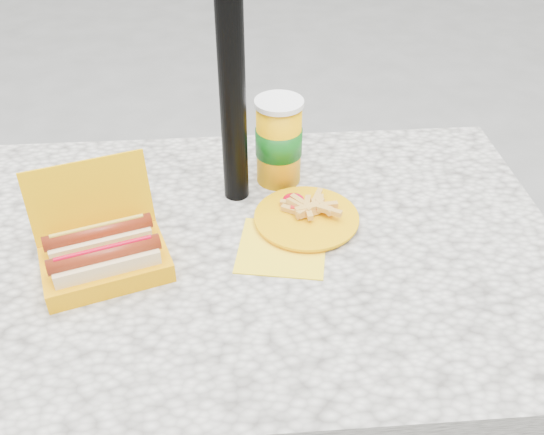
{
  "coord_description": "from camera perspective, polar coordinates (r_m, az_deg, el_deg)",
  "views": [
    {
      "loc": [
        -0.01,
        -0.86,
        1.47
      ],
      "look_at": [
        0.06,
        0.01,
        0.8
      ],
      "focal_mm": 40.0,
      "sensor_mm": 36.0,
      "label": 1
    }
  ],
  "objects": [
    {
      "name": "picnic_table",
      "position": [
        1.2,
        -2.9,
        -6.46
      ],
      "size": [
        1.2,
        0.8,
        0.75
      ],
      "color": "beige",
      "rests_on": "ground"
    },
    {
      "name": "umbrella_pole",
      "position": [
        1.09,
        -4.01,
        17.43
      ],
      "size": [
        0.05,
        0.05,
        2.2
      ],
      "primitive_type": "cylinder",
      "color": "black",
      "rests_on": "ground"
    },
    {
      "name": "fries_plate",
      "position": [
        1.17,
        3.09,
        -0.08
      ],
      "size": [
        0.25,
        0.27,
        0.04
      ],
      "rotation": [
        0.0,
        0.0,
        -0.33
      ],
      "color": "yellow",
      "rests_on": "picnic_table"
    },
    {
      "name": "soda_cup",
      "position": [
        1.25,
        0.64,
        7.19
      ],
      "size": [
        0.1,
        0.1,
        0.18
      ],
      "rotation": [
        0.0,
        0.0,
        -0.02
      ],
      "color": "#FFAD00",
      "rests_on": "picnic_table"
    },
    {
      "name": "hotdog_box",
      "position": [
        1.08,
        -15.57,
        -3.23
      ],
      "size": [
        0.25,
        0.23,
        0.17
      ],
      "rotation": [
        0.0,
        0.0,
        0.31
      ],
      "color": "#E39F00",
      "rests_on": "picnic_table"
    }
  ]
}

